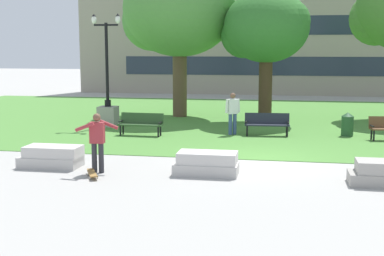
{
  "coord_description": "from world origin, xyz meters",
  "views": [
    {
      "loc": [
        0.88,
        -16.73,
        3.53
      ],
      "look_at": [
        -1.89,
        -1.4,
        1.2
      ],
      "focal_mm": 50.0,
      "sensor_mm": 36.0,
      "label": 1
    }
  ],
  "objects_px": {
    "person_skateboarder": "(97,139)",
    "lamp_post_right": "(108,104)",
    "person_bystander_near_lawn": "(233,111)",
    "park_bench_near_left": "(141,123)",
    "trash_bin": "(347,124)",
    "concrete_block_left": "(207,164)",
    "concrete_block_center": "(52,157)",
    "park_bench_near_right": "(267,123)",
    "skateboard": "(92,174)"
  },
  "relations": [
    {
      "from": "park_bench_near_left",
      "to": "park_bench_near_right",
      "type": "xyz_separation_m",
      "value": [
        5.04,
        0.87,
        0.0
      ]
    },
    {
      "from": "concrete_block_center",
      "to": "person_bystander_near_lawn",
      "type": "distance_m",
      "value": 8.39
    },
    {
      "from": "skateboard",
      "to": "trash_bin",
      "type": "bearing_deg",
      "value": 47.48
    },
    {
      "from": "park_bench_near_left",
      "to": "lamp_post_right",
      "type": "xyz_separation_m",
      "value": [
        -2.17,
        2.2,
        0.5
      ]
    },
    {
      "from": "lamp_post_right",
      "to": "park_bench_near_left",
      "type": "bearing_deg",
      "value": -45.42
    },
    {
      "from": "concrete_block_center",
      "to": "park_bench_near_left",
      "type": "height_order",
      "value": "park_bench_near_left"
    },
    {
      "from": "concrete_block_center",
      "to": "lamp_post_right",
      "type": "bearing_deg",
      "value": 97.51
    },
    {
      "from": "lamp_post_right",
      "to": "person_bystander_near_lawn",
      "type": "bearing_deg",
      "value": -13.07
    },
    {
      "from": "park_bench_near_left",
      "to": "lamp_post_right",
      "type": "relative_size",
      "value": 0.36
    },
    {
      "from": "concrete_block_left",
      "to": "trash_bin",
      "type": "height_order",
      "value": "trash_bin"
    },
    {
      "from": "concrete_block_center",
      "to": "concrete_block_left",
      "type": "relative_size",
      "value": 1.01
    },
    {
      "from": "concrete_block_center",
      "to": "park_bench_near_right",
      "type": "distance_m",
      "value": 9.24
    },
    {
      "from": "skateboard",
      "to": "person_bystander_near_lawn",
      "type": "xyz_separation_m",
      "value": [
        3.06,
        7.9,
        0.9
      ]
    },
    {
      "from": "park_bench_near_right",
      "to": "person_bystander_near_lawn",
      "type": "xyz_separation_m",
      "value": [
        -1.4,
        -0.02,
        0.44
      ]
    },
    {
      "from": "concrete_block_center",
      "to": "lamp_post_right",
      "type": "xyz_separation_m",
      "value": [
        -1.09,
        8.26,
        0.73
      ]
    },
    {
      "from": "person_skateboarder",
      "to": "park_bench_near_right",
      "type": "relative_size",
      "value": 0.93
    },
    {
      "from": "trash_bin",
      "to": "concrete_block_center",
      "type": "bearing_deg",
      "value": -141.64
    },
    {
      "from": "lamp_post_right",
      "to": "trash_bin",
      "type": "xyz_separation_m",
      "value": [
        10.4,
        -0.89,
        -0.54
      ]
    },
    {
      "from": "person_skateboarder",
      "to": "lamp_post_right",
      "type": "relative_size",
      "value": 0.34
    },
    {
      "from": "park_bench_near_left",
      "to": "park_bench_near_right",
      "type": "bearing_deg",
      "value": 9.79
    },
    {
      "from": "trash_bin",
      "to": "person_bystander_near_lawn",
      "type": "distance_m",
      "value": 4.64
    },
    {
      "from": "trash_bin",
      "to": "lamp_post_right",
      "type": "bearing_deg",
      "value": 175.1
    },
    {
      "from": "concrete_block_left",
      "to": "lamp_post_right",
      "type": "distance_m",
      "value": 10.21
    },
    {
      "from": "trash_bin",
      "to": "park_bench_near_left",
      "type": "bearing_deg",
      "value": -170.98
    },
    {
      "from": "concrete_block_center",
      "to": "person_skateboarder",
      "type": "distance_m",
      "value": 1.81
    },
    {
      "from": "person_skateboarder",
      "to": "lamp_post_right",
      "type": "bearing_deg",
      "value": 107.25
    },
    {
      "from": "person_skateboarder",
      "to": "park_bench_near_right",
      "type": "xyz_separation_m",
      "value": [
        4.5,
        7.39,
        -0.44
      ]
    },
    {
      "from": "concrete_block_center",
      "to": "person_skateboarder",
      "type": "height_order",
      "value": "person_skateboarder"
    },
    {
      "from": "park_bench_near_right",
      "to": "trash_bin",
      "type": "bearing_deg",
      "value": 7.79
    },
    {
      "from": "lamp_post_right",
      "to": "trash_bin",
      "type": "relative_size",
      "value": 5.23
    },
    {
      "from": "concrete_block_center",
      "to": "lamp_post_right",
      "type": "height_order",
      "value": "lamp_post_right"
    },
    {
      "from": "lamp_post_right",
      "to": "person_bystander_near_lawn",
      "type": "xyz_separation_m",
      "value": [
        5.8,
        -1.35,
        -0.06
      ]
    },
    {
      "from": "person_skateboarder",
      "to": "park_bench_near_left",
      "type": "distance_m",
      "value": 6.56
    },
    {
      "from": "person_skateboarder",
      "to": "trash_bin",
      "type": "relative_size",
      "value": 1.78
    },
    {
      "from": "skateboard",
      "to": "park_bench_near_left",
      "type": "height_order",
      "value": "park_bench_near_left"
    },
    {
      "from": "concrete_block_left",
      "to": "park_bench_near_left",
      "type": "height_order",
      "value": "park_bench_near_left"
    },
    {
      "from": "park_bench_near_left",
      "to": "trash_bin",
      "type": "xyz_separation_m",
      "value": [
        8.23,
        1.31,
        -0.04
      ]
    },
    {
      "from": "person_skateboarder",
      "to": "trash_bin",
      "type": "height_order",
      "value": "person_skateboarder"
    },
    {
      "from": "concrete_block_center",
      "to": "trash_bin",
      "type": "distance_m",
      "value": 11.87
    },
    {
      "from": "person_skateboarder",
      "to": "lamp_post_right",
      "type": "distance_m",
      "value": 9.13
    },
    {
      "from": "person_skateboarder",
      "to": "park_bench_near_left",
      "type": "bearing_deg",
      "value": 94.75
    },
    {
      "from": "park_bench_near_left",
      "to": "person_bystander_near_lawn",
      "type": "bearing_deg",
      "value": 13.17
    },
    {
      "from": "concrete_block_left",
      "to": "skateboard",
      "type": "bearing_deg",
      "value": -164.08
    },
    {
      "from": "concrete_block_left",
      "to": "trash_bin",
      "type": "bearing_deg",
      "value": 58.45
    },
    {
      "from": "person_bystander_near_lawn",
      "to": "park_bench_near_left",
      "type": "bearing_deg",
      "value": -166.83
    },
    {
      "from": "concrete_block_left",
      "to": "trash_bin",
      "type": "distance_m",
      "value": 8.78
    },
    {
      "from": "park_bench_near_left",
      "to": "person_skateboarder",
      "type": "bearing_deg",
      "value": -85.25
    },
    {
      "from": "concrete_block_center",
      "to": "person_skateboarder",
      "type": "relative_size",
      "value": 1.07
    },
    {
      "from": "park_bench_near_left",
      "to": "person_bystander_near_lawn",
      "type": "xyz_separation_m",
      "value": [
        3.64,
        0.85,
        0.44
      ]
    },
    {
      "from": "concrete_block_center",
      "to": "concrete_block_left",
      "type": "bearing_deg",
      "value": -1.36
    }
  ]
}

